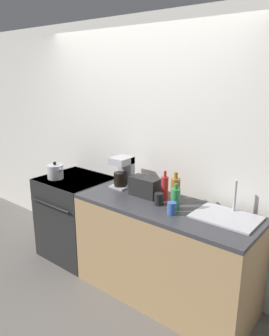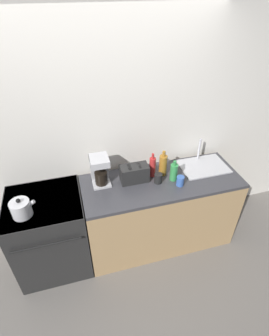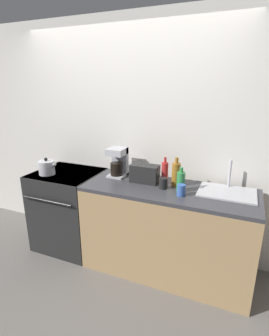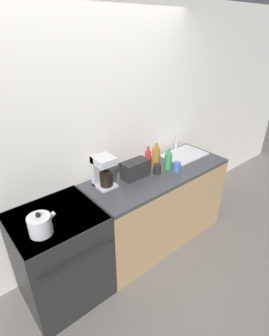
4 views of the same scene
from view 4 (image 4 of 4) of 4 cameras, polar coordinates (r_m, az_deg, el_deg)
name	(u,v)px [view 4 (image 4 of 4)]	position (r m, az deg, el deg)	size (l,w,h in m)	color
ground_plane	(136,278)	(2.96, 0.38, -22.91)	(12.00, 12.00, 0.00)	slate
wall_back	(90,143)	(2.65, -9.68, 5.48)	(8.00, 0.05, 2.60)	silver
stove	(61,256)	(2.60, -15.67, -17.93)	(0.73, 0.70, 0.93)	black
counter_block	(157,206)	(3.11, 4.99, -8.23)	(1.68, 0.65, 0.93)	tan
kettle	(40,225)	(2.11, -19.83, -11.57)	(0.22, 0.17, 0.19)	silver
toaster	(135,169)	(2.70, 0.11, -0.23)	(0.29, 0.15, 0.18)	black
coffee_maker	(103,170)	(2.54, -6.85, -0.53)	(0.18, 0.20, 0.31)	#B7B7BC
sink_tray	(184,154)	(3.27, 10.70, 3.08)	(0.51, 0.37, 0.28)	#B7B7BC
bottle_green	(168,161)	(2.88, 7.36, 1.61)	(0.08, 0.08, 0.23)	#338C47
bottle_red	(148,160)	(2.82, 2.92, 1.69)	(0.07, 0.07, 0.28)	#B72828
bottle_amber	(156,157)	(2.89, 4.67, 2.40)	(0.08, 0.08, 0.29)	#9E6B23
cup_black	(157,169)	(2.79, 4.96, -0.21)	(0.08, 0.08, 0.11)	black
cup_blue	(177,167)	(2.86, 9.23, 0.27)	(0.08, 0.08, 0.11)	#3860B2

